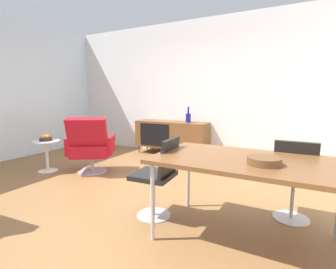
% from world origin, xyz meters
% --- Properties ---
extents(ground_plane, '(8.32, 8.32, 0.00)m').
position_xyz_m(ground_plane, '(0.00, 0.00, 0.00)').
color(ground_plane, olive).
extents(wall_back, '(6.80, 0.12, 2.80)m').
position_xyz_m(wall_back, '(0.00, 2.60, 1.40)').
color(wall_back, white).
rests_on(wall_back, ground_plane).
extents(sideboard, '(1.60, 0.45, 0.72)m').
position_xyz_m(sideboard, '(-0.50, 2.30, 0.44)').
color(sideboard, brown).
rests_on(sideboard, ground_plane).
extents(vase_cobalt, '(0.10, 0.10, 0.32)m').
position_xyz_m(vase_cobalt, '(-0.11, 2.30, 0.82)').
color(vase_cobalt, navy).
rests_on(vase_cobalt, sideboard).
extents(dining_table, '(1.60, 0.90, 0.74)m').
position_xyz_m(dining_table, '(1.58, -0.29, 0.70)').
color(dining_table, brown).
rests_on(dining_table, ground_plane).
extents(wooden_bowl_on_table, '(0.26, 0.26, 0.06)m').
position_xyz_m(wooden_bowl_on_table, '(1.72, -0.41, 0.77)').
color(wooden_bowl_on_table, brown).
rests_on(wooden_bowl_on_table, dining_table).
extents(dining_chair_back_right, '(0.41, 0.43, 0.86)m').
position_xyz_m(dining_chair_back_right, '(1.93, 0.27, 0.47)').
color(dining_chair_back_right, black).
rests_on(dining_chair_back_right, ground_plane).
extents(dining_chair_near_window, '(0.45, 0.43, 0.86)m').
position_xyz_m(dining_chair_near_window, '(0.69, -0.29, 0.47)').
color(dining_chair_near_window, black).
rests_on(dining_chair_near_window, ground_plane).
extents(lounge_chair_red, '(0.89, 0.88, 0.95)m').
position_xyz_m(lounge_chair_red, '(-1.07, 0.51, 0.47)').
color(lounge_chair_red, red).
rests_on(lounge_chair_red, ground_plane).
extents(side_table_round, '(0.44, 0.44, 0.52)m').
position_xyz_m(side_table_round, '(-1.81, 0.24, 0.32)').
color(side_table_round, white).
rests_on(side_table_round, ground_plane).
extents(fruit_bowl, '(0.20, 0.20, 0.11)m').
position_xyz_m(fruit_bowl, '(-1.81, 0.25, 0.56)').
color(fruit_bowl, '#262628').
rests_on(fruit_bowl, side_table_round).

